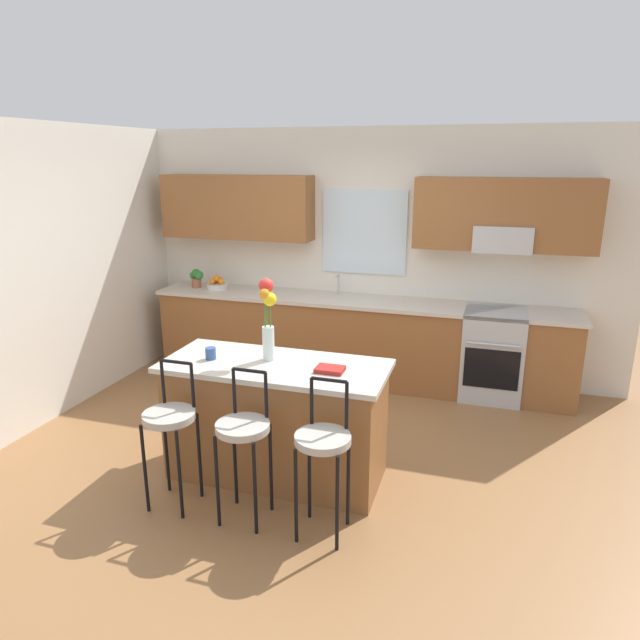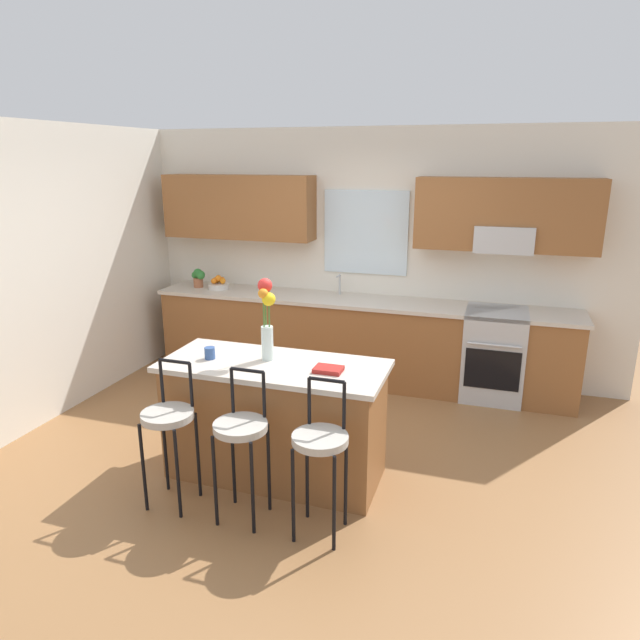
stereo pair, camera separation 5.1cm
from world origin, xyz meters
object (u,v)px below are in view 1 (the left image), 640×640
at_px(cookbook, 330,369).
at_px(kitchen_island, 276,420).
at_px(oven_range, 492,354).
at_px(flower_vase, 268,315).
at_px(bar_stool_near, 170,422).
at_px(fruit_bowl_oranges, 217,284).
at_px(mug_ceramic, 211,353).
at_px(bar_stool_middle, 243,433).
at_px(bar_stool_far, 323,446).
at_px(potted_plant_small, 197,277).

bearing_deg(cookbook, kitchen_island, 175.48).
height_order(oven_range, flower_vase, flower_vase).
distance_m(bar_stool_near, fruit_bowl_oranges, 2.87).
xyz_separation_m(bar_stool_near, cookbook, (0.99, 0.54, 0.30)).
bearing_deg(cookbook, mug_ceramic, -178.82).
bearing_deg(flower_vase, bar_stool_middle, -83.33).
distance_m(bar_stool_near, bar_stool_far, 1.10).
xyz_separation_m(bar_stool_near, potted_plant_small, (-1.26, 2.67, 0.41)).
relative_size(bar_stool_middle, potted_plant_small, 4.73).
height_order(bar_stool_near, bar_stool_middle, same).
xyz_separation_m(mug_ceramic, potted_plant_small, (-1.31, 2.14, 0.08)).
xyz_separation_m(mug_ceramic, cookbook, (0.93, 0.02, -0.03)).
xyz_separation_m(bar_stool_near, flower_vase, (0.47, 0.65, 0.63)).
height_order(fruit_bowl_oranges, potted_plant_small, potted_plant_small).
bearing_deg(bar_stool_near, bar_stool_middle, 0.00).
relative_size(oven_range, bar_stool_far, 0.88).
bearing_deg(flower_vase, bar_stool_near, -126.33).
bearing_deg(kitchen_island, bar_stool_middle, -90.00).
distance_m(bar_stool_middle, fruit_bowl_oranges, 3.11).
relative_size(fruit_bowl_oranges, potted_plant_small, 1.09).
bearing_deg(oven_range, bar_stool_middle, -120.39).
distance_m(kitchen_island, bar_stool_far, 0.81).
height_order(kitchen_island, mug_ceramic, mug_ceramic).
height_order(kitchen_island, fruit_bowl_oranges, fruit_bowl_oranges).
relative_size(mug_ceramic, potted_plant_small, 0.41).
bearing_deg(mug_ceramic, oven_range, 46.03).
height_order(flower_vase, potted_plant_small, flower_vase).
bearing_deg(mug_ceramic, bar_stool_near, -95.94).
bearing_deg(fruit_bowl_oranges, mug_ceramic, -63.89).
relative_size(bar_stool_far, potted_plant_small, 4.73).
bearing_deg(flower_vase, oven_range, 50.86).
distance_m(bar_stool_near, flower_vase, 1.02).
bearing_deg(potted_plant_small, kitchen_island, -49.15).
bearing_deg(mug_ceramic, potted_plant_small, 121.46).
relative_size(oven_range, kitchen_island, 0.55).
relative_size(bar_stool_far, mug_ceramic, 11.58).
relative_size(oven_range, flower_vase, 1.49).
distance_m(oven_range, mug_ceramic, 2.99).
distance_m(oven_range, fruit_bowl_oranges, 3.14).
xyz_separation_m(mug_ceramic, fruit_bowl_oranges, (-1.05, 2.15, 0.01)).
relative_size(bar_stool_middle, mug_ceramic, 11.58).
distance_m(bar_stool_middle, cookbook, 0.76).
height_order(flower_vase, fruit_bowl_oranges, flower_vase).
bearing_deg(kitchen_island, potted_plant_small, 130.85).
xyz_separation_m(kitchen_island, potted_plant_small, (-1.81, 2.09, 0.58)).
distance_m(oven_range, flower_vase, 2.70).
relative_size(bar_stool_near, mug_ceramic, 11.58).
height_order(kitchen_island, cookbook, cookbook).
xyz_separation_m(kitchen_island, bar_stool_middle, (0.00, -0.57, 0.17)).
bearing_deg(bar_stool_middle, bar_stool_far, 0.00).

